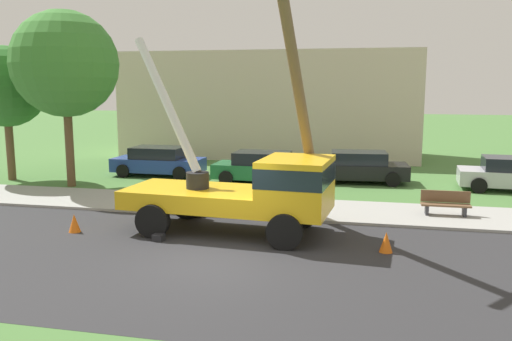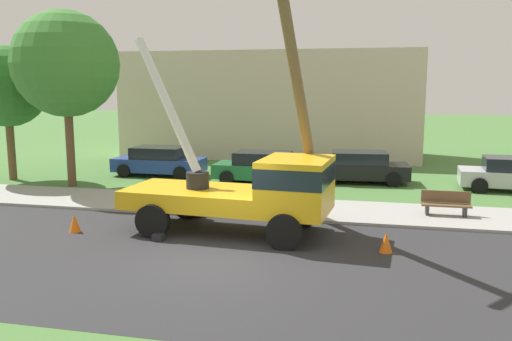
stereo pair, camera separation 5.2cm
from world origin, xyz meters
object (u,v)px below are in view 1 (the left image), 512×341
(traffic_cone_ahead, at_px, (386,242))
(roadside_tree_far, at_px, (6,87))
(leaning_utility_pole, at_px, (299,91))
(traffic_cone_behind, at_px, (74,223))
(parked_sedan_green, at_px, (262,167))
(parked_sedan_black, at_px, (359,167))
(park_bench, at_px, (445,204))
(utility_truck, at_px, (253,188))
(parked_sedan_blue, at_px, (158,161))
(roadside_tree_near, at_px, (65,64))

(traffic_cone_ahead, bearing_deg, roadside_tree_far, 156.31)
(leaning_utility_pole, bearing_deg, traffic_cone_behind, -168.63)
(parked_sedan_green, bearing_deg, roadside_tree_far, -171.33)
(leaning_utility_pole, xyz_separation_m, roadside_tree_far, (-14.41, 6.15, 0.08))
(traffic_cone_ahead, height_order, parked_sedan_black, parked_sedan_black)
(park_bench, distance_m, roadside_tree_far, 19.68)
(traffic_cone_behind, xyz_separation_m, park_bench, (11.24, 4.31, 0.18))
(utility_truck, relative_size, traffic_cone_ahead, 12.04)
(traffic_cone_behind, xyz_separation_m, parked_sedan_green, (3.90, 9.27, 0.43))
(parked_sedan_green, relative_size, parked_sedan_black, 0.98)
(parked_sedan_black, xyz_separation_m, roadside_tree_far, (-15.98, -2.84, 3.62))
(leaning_utility_pole, height_order, park_bench, leaning_utility_pole)
(utility_truck, bearing_deg, traffic_cone_ahead, -13.91)
(roadside_tree_far, bearing_deg, parked_sedan_blue, 22.24)
(traffic_cone_behind, xyz_separation_m, roadside_tree_near, (-4.17, 6.64, 5.02))
(leaning_utility_pole, xyz_separation_m, roadside_tree_near, (-10.79, 5.30, 1.04))
(park_bench, bearing_deg, traffic_cone_ahead, -115.30)
(parked_sedan_blue, distance_m, park_bench, 13.97)
(roadside_tree_near, bearing_deg, parked_sedan_green, 18.08)
(parked_sedan_black, relative_size, park_bench, 2.83)
(parked_sedan_blue, distance_m, roadside_tree_far, 7.71)
(utility_truck, height_order, park_bench, utility_truck)
(traffic_cone_ahead, bearing_deg, parked_sedan_blue, 136.83)
(utility_truck, distance_m, park_bench, 6.82)
(traffic_cone_behind, distance_m, parked_sedan_green, 10.06)
(roadside_tree_near, bearing_deg, parked_sedan_black, 16.62)
(traffic_cone_behind, xyz_separation_m, parked_sedan_blue, (-1.49, 10.06, 0.43))
(traffic_cone_ahead, bearing_deg, parked_sedan_black, 95.70)
(roadside_tree_near, height_order, roadside_tree_far, roadside_tree_near)
(parked_sedan_green, relative_size, park_bench, 2.78)
(traffic_cone_behind, relative_size, park_bench, 0.35)
(parked_sedan_blue, distance_m, parked_sedan_green, 5.45)
(roadside_tree_near, bearing_deg, leaning_utility_pole, -26.18)
(traffic_cone_behind, distance_m, roadside_tree_far, 11.54)
(leaning_utility_pole, height_order, roadside_tree_near, leaning_utility_pole)
(leaning_utility_pole, relative_size, roadside_tree_near, 1.10)
(utility_truck, relative_size, parked_sedan_green, 1.52)
(roadside_tree_near, bearing_deg, park_bench, -8.59)
(utility_truck, relative_size, parked_sedan_black, 1.49)
(roadside_tree_near, bearing_deg, parked_sedan_blue, 52.01)
(traffic_cone_behind, relative_size, parked_sedan_black, 0.12)
(traffic_cone_behind, distance_m, roadside_tree_near, 9.30)
(leaning_utility_pole, bearing_deg, parked_sedan_green, 108.94)
(parked_sedan_black, bearing_deg, parked_sedan_green, -166.17)
(utility_truck, bearing_deg, leaning_utility_pole, 15.69)
(traffic_cone_ahead, bearing_deg, leaning_utility_pole, 153.21)
(parked_sedan_green, distance_m, park_bench, 8.86)
(leaning_utility_pole, height_order, traffic_cone_ahead, leaning_utility_pole)
(utility_truck, distance_m, traffic_cone_ahead, 4.12)
(utility_truck, xyz_separation_m, parked_sedan_blue, (-6.85, 9.09, -0.70))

